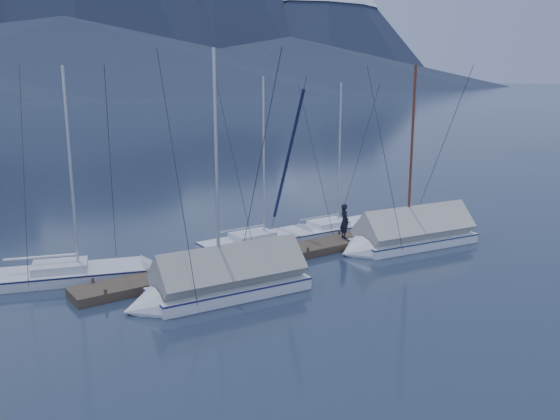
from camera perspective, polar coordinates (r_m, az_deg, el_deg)
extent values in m
plane|color=#151F2F|center=(24.52, 2.69, -5.87)|extent=(1000.00, 1000.00, 0.00)
cone|color=#475675|center=(505.38, -12.79, 18.77)|extent=(308.00, 308.00, 125.00)
cone|color=#475675|center=(557.44, 2.20, 17.96)|extent=(286.00, 286.00, 115.00)
cone|color=#192133|center=(367.76, -5.83, 19.38)|extent=(182.40, 182.40, 100.00)
cone|color=#192133|center=(405.13, 4.33, 17.95)|extent=(197.60, 197.60, 88.00)
cone|color=#192133|center=(273.74, -19.76, 13.84)|extent=(390.00, 390.00, 32.00)
cone|color=#192133|center=(331.33, 1.01, 13.92)|extent=(364.00, 364.00, 28.00)
cube|color=#382D23|center=(26.00, 0.00, -4.36)|extent=(18.00, 1.50, 0.34)
cube|color=black|center=(23.35, -12.27, -7.28)|extent=(3.00, 1.30, 0.30)
cube|color=black|center=(26.07, 0.00, -4.83)|extent=(3.00, 1.30, 0.30)
cube|color=black|center=(29.77, 9.52, -2.75)|extent=(3.00, 1.30, 0.30)
cylinder|color=#382D23|center=(23.22, -17.57, -6.67)|extent=(0.12, 0.12, 0.35)
cylinder|color=#382D23|center=(21.95, -16.45, -7.72)|extent=(0.12, 0.12, 0.35)
cylinder|color=#382D23|center=(24.19, -10.77, -5.49)|extent=(0.12, 0.12, 0.35)
cylinder|color=#382D23|center=(22.98, -9.32, -6.42)|extent=(0.12, 0.12, 0.35)
cylinder|color=#382D23|center=(25.49, -4.61, -4.34)|extent=(0.12, 0.12, 0.35)
cylinder|color=#382D23|center=(24.34, -2.93, -5.15)|extent=(0.12, 0.12, 0.35)
cylinder|color=#382D23|center=(27.05, 0.89, -3.28)|extent=(0.12, 0.12, 0.35)
cylinder|color=#382D23|center=(25.98, 2.70, -3.98)|extent=(0.12, 0.12, 0.35)
cylinder|color=#382D23|center=(28.85, 5.73, -2.32)|extent=(0.12, 0.12, 0.35)
cylinder|color=#382D23|center=(27.84, 7.61, -2.93)|extent=(0.12, 0.12, 0.35)
cylinder|color=#382D23|center=(30.83, 9.98, -1.46)|extent=(0.12, 0.12, 0.35)
cylinder|color=#382D23|center=(29.89, 11.86, -1.99)|extent=(0.12, 0.12, 0.35)
cube|color=silver|center=(24.87, -19.67, -6.09)|extent=(6.16, 3.71, 0.64)
cube|color=silver|center=(24.96, -19.62, -6.72)|extent=(5.05, 2.60, 0.29)
cube|color=#161842|center=(24.78, -19.72, -5.49)|extent=(6.22, 3.74, 0.06)
cone|color=silver|center=(24.86, -11.90, -5.60)|extent=(1.61, 2.11, 1.87)
cube|color=silver|center=(24.75, -20.43, -5.10)|extent=(2.37, 1.94, 0.29)
cylinder|color=#B2B7BF|center=(23.86, -19.50, 3.60)|extent=(0.12, 0.12, 7.79)
cylinder|color=#B2B7BF|center=(24.69, -22.08, -4.22)|extent=(2.52, 0.92, 0.09)
cylinder|color=#26262B|center=(23.83, -15.99, 3.82)|extent=(0.96, 2.80, 7.80)
cube|color=silver|center=(27.98, -2.17, -3.25)|extent=(5.56, 1.88, 0.61)
cube|color=silver|center=(28.06, -2.16, -3.79)|extent=(4.73, 1.04, 0.28)
cube|color=#183049|center=(27.91, -2.17, -2.74)|extent=(5.62, 1.90, 0.06)
cone|color=silver|center=(29.75, 3.03, -2.28)|extent=(1.03, 1.78, 1.78)
cube|color=silver|center=(27.72, -2.66, -2.46)|extent=(1.95, 1.31, 0.28)
cylinder|color=#B2B7BF|center=(27.34, -1.58, 4.97)|extent=(0.11, 0.11, 7.40)
cylinder|color=#B2B7BF|center=(27.28, -3.82, -1.81)|extent=(2.50, 0.10, 0.08)
cylinder|color=#26262B|center=(28.11, 0.80, 5.19)|extent=(0.04, 2.80, 7.41)
cube|color=white|center=(30.42, 5.07, -1.98)|extent=(5.39, 1.93, 0.59)
cube|color=white|center=(30.49, 5.06, -2.46)|extent=(4.56, 1.11, 0.27)
cube|color=navy|center=(30.36, 5.07, -1.52)|extent=(5.44, 1.95, 0.05)
cone|color=white|center=(32.36, 9.34, -1.19)|extent=(1.03, 1.74, 1.71)
cube|color=white|center=(30.15, 4.68, -1.26)|extent=(1.90, 1.30, 0.27)
cylinder|color=#B2B7BF|center=(29.89, 5.75, 5.28)|extent=(0.11, 0.11, 7.12)
cylinder|color=#B2B7BF|center=(29.69, 3.75, -0.68)|extent=(2.40, 0.15, 0.08)
cylinder|color=#26262B|center=(30.75, 7.69, 5.44)|extent=(0.10, 2.69, 7.12)
cube|color=white|center=(28.79, 12.73, -3.09)|extent=(6.31, 2.91, 0.65)
cube|color=white|center=(28.87, 12.70, -3.65)|extent=(5.28, 1.83, 0.29)
cube|color=#19294C|center=(28.72, 12.75, -2.56)|extent=(6.37, 2.94, 0.06)
cone|color=white|center=(26.73, 6.99, -4.10)|extent=(1.33, 2.19, 2.07)
cylinder|color=#592819|center=(27.69, 12.54, 5.29)|extent=(0.12, 0.12, 7.85)
cylinder|color=#592819|center=(29.19, 14.29, -1.10)|extent=(2.73, 0.43, 0.09)
cylinder|color=#26262B|center=(26.74, 10.03, 5.14)|extent=(0.41, 3.04, 7.86)
cube|color=#A5A49A|center=(28.60, 12.80, -1.71)|extent=(6.01, 2.91, 2.20)
cube|color=silver|center=(22.02, -4.86, -7.79)|extent=(5.95, 2.53, 0.68)
cube|color=silver|center=(22.13, -4.84, -8.54)|extent=(5.01, 1.53, 0.31)
cube|color=navy|center=(21.91, -4.87, -7.08)|extent=(6.01, 2.56, 0.06)
cone|color=silver|center=(20.90, -13.33, -9.26)|extent=(1.30, 2.08, 1.99)
cylinder|color=#B2B7BF|center=(20.69, -6.13, 3.73)|extent=(0.12, 0.12, 8.30)
cylinder|color=#B2B7BF|center=(22.13, -2.48, -4.99)|extent=(2.61, 0.30, 0.09)
cylinder|color=#26262B|center=(20.15, -9.90, 3.37)|extent=(0.26, 2.92, 8.30)
cube|color=gray|center=(21.76, -4.90, -5.92)|extent=(5.67, 2.55, 2.11)
imported|color=black|center=(28.00, 6.23, -1.06)|extent=(0.55, 0.69, 1.66)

